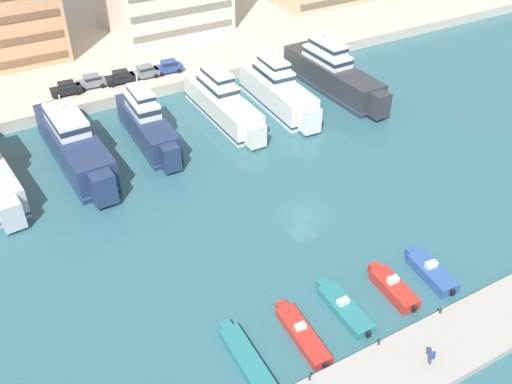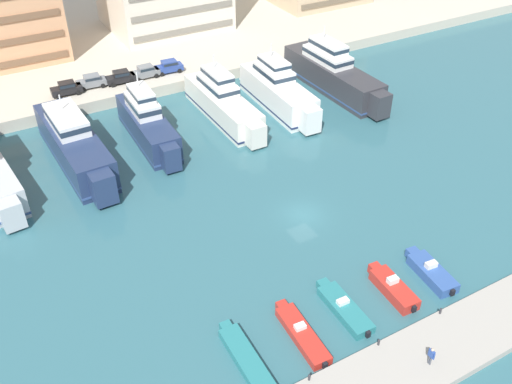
% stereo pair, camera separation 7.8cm
% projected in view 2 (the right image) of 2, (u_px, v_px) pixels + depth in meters
% --- Properties ---
extents(ground_plane, '(400.00, 400.00, 0.00)m').
position_uv_depth(ground_plane, '(303.00, 215.00, 59.31)').
color(ground_plane, '#336670').
extents(quay_promenade, '(180.00, 70.00, 1.64)m').
position_uv_depth(quay_promenade, '(104.00, 15.00, 106.29)').
color(quay_promenade, beige).
rests_on(quay_promenade, ground).
extents(pier_dock, '(120.00, 5.66, 0.69)m').
position_uv_depth(pier_dock, '(443.00, 348.00, 45.07)').
color(pier_dock, '#A8A399').
rests_on(pier_dock, ground).
extents(yacht_navy_mid_left, '(5.04, 20.72, 7.63)m').
position_uv_depth(yacht_navy_mid_left, '(75.00, 145.00, 65.98)').
color(yacht_navy_mid_left, navy).
rests_on(yacht_navy_mid_left, ground).
extents(yacht_navy_center_left, '(4.10, 16.80, 8.33)m').
position_uv_depth(yacht_navy_center_left, '(148.00, 123.00, 70.00)').
color(yacht_navy_center_left, navy).
rests_on(yacht_navy_center_left, ground).
extents(yacht_ivory_center, '(3.96, 18.65, 7.99)m').
position_uv_depth(yacht_ivory_center, '(223.00, 102.00, 74.91)').
color(yacht_ivory_center, silver).
rests_on(yacht_ivory_center, ground).
extents(yacht_white_center_right, '(4.71, 17.72, 8.30)m').
position_uv_depth(yacht_white_center_right, '(278.00, 91.00, 77.25)').
color(yacht_white_center_right, white).
rests_on(yacht_white_center_right, ground).
extents(yacht_charcoal_mid_right, '(4.81, 21.54, 8.63)m').
position_uv_depth(yacht_charcoal_mid_right, '(333.00, 73.00, 81.45)').
color(yacht_charcoal_mid_right, '#333338').
rests_on(yacht_charcoal_mid_right, ground).
extents(motorboat_teal_far_left, '(1.86, 7.92, 0.84)m').
position_uv_depth(motorboat_teal_far_left, '(246.00, 359.00, 44.17)').
color(motorboat_teal_far_left, teal).
rests_on(motorboat_teal_far_left, ground).
extents(motorboat_red_left, '(2.03, 7.45, 1.15)m').
position_uv_depth(motorboat_red_left, '(302.00, 334.00, 46.15)').
color(motorboat_red_left, red).
rests_on(motorboat_red_left, ground).
extents(motorboat_teal_mid_left, '(2.03, 7.05, 1.17)m').
position_uv_depth(motorboat_teal_mid_left, '(344.00, 308.00, 48.37)').
color(motorboat_teal_mid_left, teal).
rests_on(motorboat_teal_mid_left, ground).
extents(motorboat_red_center_left, '(2.07, 6.14, 1.61)m').
position_uv_depth(motorboat_red_center_left, '(393.00, 288.00, 50.07)').
color(motorboat_red_center_left, red).
rests_on(motorboat_red_center_left, ground).
extents(motorboat_blue_center, '(2.46, 6.32, 1.51)m').
position_uv_depth(motorboat_blue_center, '(431.00, 272.00, 51.75)').
color(motorboat_blue_center, '#33569E').
rests_on(motorboat_blue_center, ground).
extents(car_black_far_left, '(4.18, 2.08, 1.80)m').
position_uv_depth(car_black_far_left, '(67.00, 88.00, 77.47)').
color(car_black_far_left, black).
rests_on(car_black_far_left, quay_promenade).
extents(car_grey_left, '(4.20, 2.13, 1.80)m').
position_uv_depth(car_grey_left, '(92.00, 81.00, 79.26)').
color(car_grey_left, slate).
rests_on(car_grey_left, quay_promenade).
extents(car_black_mid_left, '(4.20, 2.14, 1.80)m').
position_uv_depth(car_black_mid_left, '(121.00, 77.00, 80.38)').
color(car_black_mid_left, black).
rests_on(car_black_mid_left, quay_promenade).
extents(car_grey_center_left, '(4.12, 1.96, 1.80)m').
position_uv_depth(car_grey_center_left, '(145.00, 71.00, 81.79)').
color(car_grey_center_left, slate).
rests_on(car_grey_center_left, quay_promenade).
extents(car_blue_center, '(4.18, 2.10, 1.80)m').
position_uv_depth(car_blue_center, '(169.00, 66.00, 83.27)').
color(car_blue_center, '#28428E').
rests_on(car_blue_center, quay_promenade).
extents(pedestrian_near_edge, '(0.26, 0.68, 1.75)m').
position_uv_depth(pedestrian_near_edge, '(431.00, 355.00, 42.86)').
color(pedestrian_near_edge, '#4C515B').
rests_on(pedestrian_near_edge, pier_dock).
extents(bollard_west, '(0.20, 0.20, 0.61)m').
position_uv_depth(bollard_west, '(309.00, 377.00, 42.11)').
color(bollard_west, '#2D2D33').
rests_on(bollard_west, pier_dock).
extents(bollard_west_mid, '(0.20, 0.20, 0.61)m').
position_uv_depth(bollard_west_mid, '(379.00, 342.00, 44.72)').
color(bollard_west_mid, '#2D2D33').
rests_on(bollard_west_mid, pier_dock).
extents(bollard_east_mid, '(0.20, 0.20, 0.61)m').
position_uv_depth(bollard_east_mid, '(441.00, 311.00, 47.33)').
color(bollard_east_mid, '#2D2D33').
rests_on(bollard_east_mid, pier_dock).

